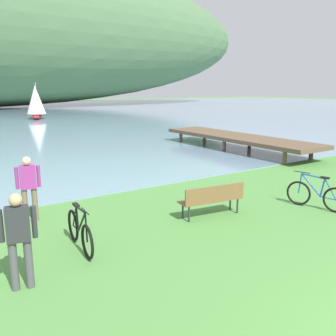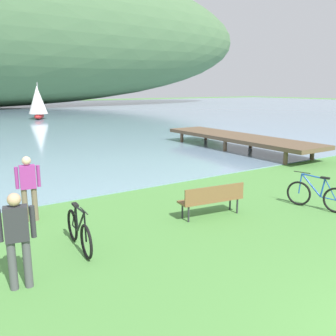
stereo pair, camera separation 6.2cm
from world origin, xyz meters
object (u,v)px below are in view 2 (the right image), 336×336
(bicycle_beside_path, at_px, (317,195))
(person_on_the_grass, at_px, (17,235))
(bicycle_leaning_near_bench, at_px, (79,231))
(person_at_shoreline, at_px, (28,185))
(park_bench_near_camera, at_px, (212,198))
(sailboat_mid_bay, at_px, (38,102))

(bicycle_beside_path, relative_size, person_on_the_grass, 1.01)
(bicycle_leaning_near_bench, height_order, person_on_the_grass, person_on_the_grass)
(person_at_shoreline, bearing_deg, bicycle_beside_path, -26.17)
(bicycle_beside_path, distance_m, person_on_the_grass, 8.00)
(bicycle_beside_path, bearing_deg, bicycle_leaning_near_bench, 170.13)
(park_bench_near_camera, distance_m, sailboat_mid_bay, 33.94)
(bicycle_leaning_near_bench, bearing_deg, person_at_shoreline, 101.24)
(park_bench_near_camera, bearing_deg, person_at_shoreline, 150.85)
(bicycle_beside_path, bearing_deg, person_at_shoreline, 153.83)
(bicycle_beside_path, height_order, person_at_shoreline, person_at_shoreline)
(park_bench_near_camera, bearing_deg, bicycle_beside_path, -21.61)
(person_on_the_grass, height_order, sailboat_mid_bay, sailboat_mid_bay)
(bicycle_beside_path, relative_size, sailboat_mid_bay, 0.45)
(bicycle_leaning_near_bench, xyz_separation_m, person_at_shoreline, (-0.46, 2.32, 0.58))
(bicycle_leaning_near_bench, height_order, person_at_shoreline, person_at_shoreline)
(park_bench_near_camera, height_order, sailboat_mid_bay, sailboat_mid_bay)
(bicycle_beside_path, distance_m, person_at_shoreline, 7.87)
(park_bench_near_camera, height_order, bicycle_beside_path, bicycle_beside_path)
(bicycle_leaning_near_bench, distance_m, bicycle_beside_path, 6.68)
(park_bench_near_camera, height_order, person_on_the_grass, person_on_the_grass)
(sailboat_mid_bay, bearing_deg, person_on_the_grass, -104.85)
(bicycle_leaning_near_bench, distance_m, sailboat_mid_bay, 34.58)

